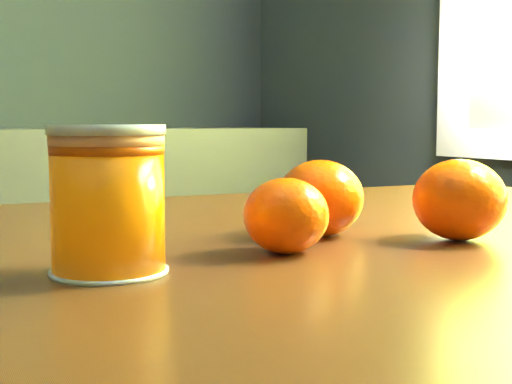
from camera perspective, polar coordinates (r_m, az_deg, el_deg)
name	(u,v)px	position (r m, az deg, el deg)	size (l,w,h in m)	color
table	(266,379)	(0.57, 0.80, -14.70)	(1.11, 0.79, 0.82)	#592F16
juice_glass	(108,201)	(0.45, -11.75, -0.68)	(0.07, 0.07, 0.09)	#E06604
orange_front	(320,198)	(0.59, 5.17, -0.48)	(0.07, 0.07, 0.06)	#FF5405
orange_back	(286,216)	(0.51, 2.42, -1.90)	(0.06, 0.06, 0.06)	#FF5405
orange_extra	(459,200)	(0.59, 15.95, -0.60)	(0.07, 0.07, 0.07)	#FF5405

